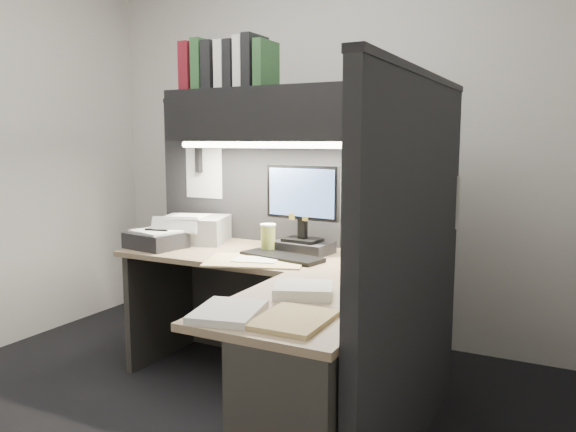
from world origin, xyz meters
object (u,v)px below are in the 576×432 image
at_px(coffee_cup, 268,239).
at_px(notebook_stack, 156,240).
at_px(monitor, 302,218).
at_px(keyboard, 282,257).
at_px(printer, 194,229).
at_px(overhead_shelf, 293,114).
at_px(telephone, 403,252).
at_px(desk, 277,347).

relative_size(coffee_cup, notebook_stack, 0.50).
relative_size(monitor, keyboard, 1.05).
relative_size(printer, notebook_stack, 1.27).
distance_m(overhead_shelf, notebook_stack, 1.08).
bearing_deg(notebook_stack, keyboard, 4.36).
height_order(monitor, telephone, monitor).
bearing_deg(desk, printer, 144.41).
xyz_separation_m(desk, keyboard, (-0.23, 0.48, 0.30)).
bearing_deg(keyboard, desk, -52.98).
relative_size(overhead_shelf, coffee_cup, 10.15).
height_order(coffee_cup, printer, printer).
xyz_separation_m(desk, telephone, (0.35, 0.75, 0.33)).
xyz_separation_m(monitor, telephone, (0.56, 0.07, -0.15)).
bearing_deg(telephone, printer, -174.59).
xyz_separation_m(overhead_shelf, monitor, (0.10, -0.08, -0.58)).
xyz_separation_m(coffee_cup, notebook_stack, (-0.65, -0.18, -0.03)).
bearing_deg(printer, telephone, -15.18).
bearing_deg(notebook_stack, monitor, 17.47).
relative_size(desk, printer, 4.35).
xyz_separation_m(overhead_shelf, keyboard, (0.07, -0.27, -0.76)).
height_order(monitor, printer, monitor).
distance_m(keyboard, notebook_stack, 0.80).
distance_m(monitor, notebook_stack, 0.88).
height_order(desk, keyboard, keyboard).
bearing_deg(notebook_stack, telephone, 13.45).
bearing_deg(printer, overhead_shelf, -11.87).
bearing_deg(telephone, keyboard, -152.58).
bearing_deg(telephone, overhead_shelf, -177.93).
distance_m(overhead_shelf, coffee_cup, 0.72).
bearing_deg(coffee_cup, printer, 171.31).
bearing_deg(desk, telephone, 64.81).
relative_size(telephone, coffee_cup, 1.50).
bearing_deg(keyboard, coffee_cup, 153.29).
bearing_deg(overhead_shelf, printer, -173.82).
relative_size(overhead_shelf, printer, 3.96).
distance_m(keyboard, coffee_cup, 0.20).
bearing_deg(notebook_stack, overhead_shelf, 24.72).
height_order(monitor, keyboard, monitor).
bearing_deg(printer, desk, -53.64).
xyz_separation_m(desk, monitor, (-0.20, 0.68, 0.48)).
relative_size(monitor, telephone, 2.14).
bearing_deg(coffee_cup, desk, -57.63).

